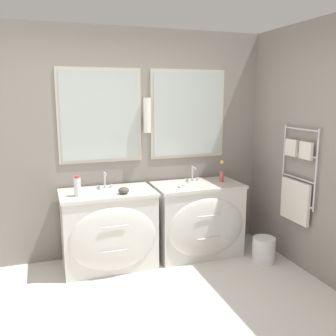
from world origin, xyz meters
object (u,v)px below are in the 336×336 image
(toiletry_bottle, at_px, (77,187))
(amenity_bowl, at_px, (124,191))
(vanity_left, at_px, (109,230))
(vanity_right, at_px, (198,219))
(flower_vase, at_px, (222,173))
(waste_bin, at_px, (264,249))

(toiletry_bottle, relative_size, amenity_bowl, 1.87)
(vanity_left, distance_m, vanity_right, 1.05)
(vanity_right, relative_size, toiletry_bottle, 4.75)
(vanity_right, relative_size, flower_vase, 3.85)
(amenity_bowl, bearing_deg, waste_bin, -12.41)
(toiletry_bottle, bearing_deg, vanity_right, 2.48)
(vanity_right, xyz_separation_m, toiletry_bottle, (-1.37, -0.06, 0.52))
(toiletry_bottle, xyz_separation_m, flower_vase, (1.68, 0.10, 0.00))
(toiletry_bottle, height_order, waste_bin, toiletry_bottle)
(vanity_left, height_order, vanity_right, same)
(toiletry_bottle, distance_m, waste_bin, 2.17)
(flower_vase, bearing_deg, amenity_bowl, -172.83)
(vanity_right, bearing_deg, toiletry_bottle, -177.52)
(vanity_left, xyz_separation_m, vanity_right, (1.05, 0.00, 0.00))
(vanity_left, height_order, amenity_bowl, amenity_bowl)
(vanity_right, bearing_deg, amenity_bowl, -172.77)
(amenity_bowl, xyz_separation_m, waste_bin, (1.52, -0.33, -0.73))
(vanity_right, distance_m, flower_vase, 0.61)
(vanity_right, height_order, flower_vase, flower_vase)
(vanity_right, bearing_deg, waste_bin, -36.17)
(amenity_bowl, distance_m, flower_vase, 1.23)
(vanity_right, height_order, amenity_bowl, amenity_bowl)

